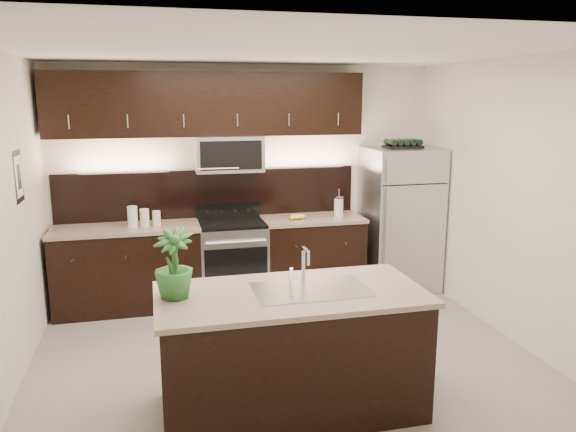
% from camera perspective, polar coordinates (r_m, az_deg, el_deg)
% --- Properties ---
extents(ground, '(4.50, 4.50, 0.00)m').
position_cam_1_polar(ground, '(5.21, -0.03, -14.56)').
color(ground, gray).
rests_on(ground, ground).
extents(room_walls, '(4.52, 4.02, 2.71)m').
position_cam_1_polar(room_walls, '(4.64, -1.26, 4.13)').
color(room_walls, silver).
rests_on(room_walls, ground).
extents(counter_run, '(3.51, 0.65, 0.94)m').
position_cam_1_polar(counter_run, '(6.52, -7.46, -4.66)').
color(counter_run, black).
rests_on(counter_run, ground).
extents(upper_fixtures, '(3.49, 0.40, 1.66)m').
position_cam_1_polar(upper_fixtures, '(6.40, -7.79, 10.20)').
color(upper_fixtures, black).
rests_on(upper_fixtures, counter_run).
extents(island, '(1.96, 0.96, 0.94)m').
position_cam_1_polar(island, '(4.31, 0.30, -13.56)').
color(island, black).
rests_on(island, ground).
extents(sink_faucet, '(0.84, 0.50, 0.28)m').
position_cam_1_polar(sink_faucet, '(4.17, 2.29, -7.27)').
color(sink_faucet, silver).
rests_on(sink_faucet, island).
extents(refrigerator, '(0.84, 0.76, 1.74)m').
position_cam_1_polar(refrigerator, '(6.96, 11.28, -0.34)').
color(refrigerator, '#B2B2B7').
rests_on(refrigerator, ground).
extents(wine_rack, '(0.43, 0.27, 0.10)m').
position_cam_1_polar(wine_rack, '(6.83, 11.59, 7.19)').
color(wine_rack, black).
rests_on(wine_rack, refrigerator).
extents(plant, '(0.36, 0.36, 0.50)m').
position_cam_1_polar(plant, '(4.02, -11.54, -4.77)').
color(plant, '#276128').
rests_on(plant, island).
extents(canisters, '(0.35, 0.12, 0.23)m').
position_cam_1_polar(canisters, '(6.31, -14.64, -0.15)').
color(canisters, silver).
rests_on(canisters, counter_run).
extents(french_press, '(0.11, 0.11, 0.33)m').
position_cam_1_polar(french_press, '(6.64, 5.17, 0.96)').
color(french_press, silver).
rests_on(french_press, counter_run).
extents(bananas, '(0.24, 0.21, 0.06)m').
position_cam_1_polar(bananas, '(6.47, 0.42, -0.10)').
color(bananas, gold).
rests_on(bananas, counter_run).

